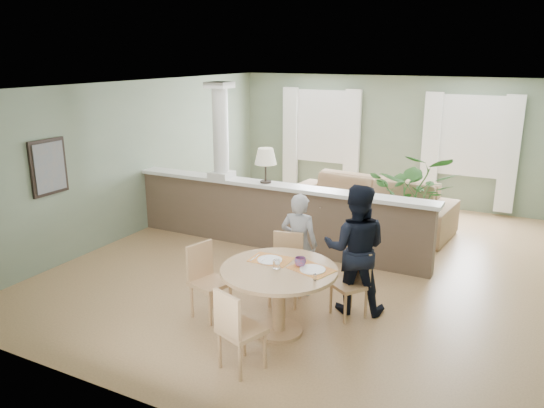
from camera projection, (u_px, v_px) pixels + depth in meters
The scene contains 12 objects.
ground at pixel (319, 261), 8.32m from camera, with size 8.00×8.00×0.00m, color tan.
room_shell at pixel (335, 141), 8.38m from camera, with size 7.02×8.02×2.71m.
pony_wall at pixel (269, 207), 8.74m from camera, with size 5.32×0.38×2.70m.
sofa at pixel (367, 204), 9.83m from camera, with size 3.08×1.20×0.90m, color #996D53.
houseplant at pixel (414, 197), 8.97m from camera, with size 1.44×1.25×1.60m, color #2F6227.
dining_table at pixel (280, 282), 6.04m from camera, with size 1.33×1.33×0.91m.
chair_far_boy at pixel (286, 265), 6.88m from camera, with size 0.50×0.50×0.91m.
chair_far_man at pixel (354, 280), 6.51m from camera, with size 0.53×0.53×0.84m.
chair_near at pixel (236, 327), 5.33m from camera, with size 0.52×0.52×0.90m.
chair_side at pixel (206, 277), 6.50m from camera, with size 0.51×0.51×0.92m.
child_person at pixel (299, 244), 7.06m from camera, with size 0.51×0.33×1.40m, color #9A999E.
man_person at pixel (355, 249), 6.54m from camera, with size 0.80×0.62×1.64m, color black.
Camera 1 is at (2.90, -7.23, 3.16)m, focal length 35.00 mm.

